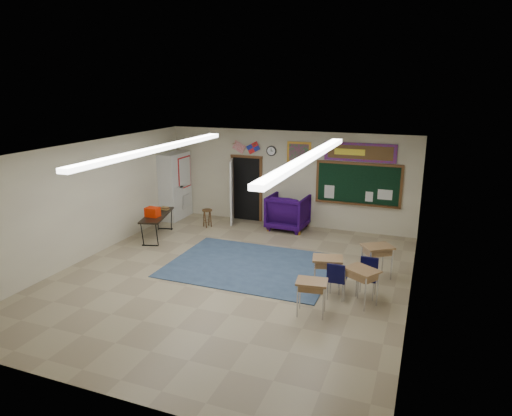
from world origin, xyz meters
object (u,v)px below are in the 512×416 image
at_px(wingback_armchair, 288,212).
at_px(student_desk_front_right, 377,260).
at_px(student_desk_front_left, 327,272).
at_px(wooden_stool, 207,218).
at_px(folding_table, 157,225).

distance_m(wingback_armchair, student_desk_front_right, 4.15).
distance_m(student_desk_front_left, wooden_stool, 5.55).
bearing_deg(wooden_stool, student_desk_front_right, -20.94).
bearing_deg(student_desk_front_left, wooden_stool, 132.84).
xyz_separation_m(wingback_armchair, wooden_stool, (-2.44, -0.75, -0.25)).
relative_size(folding_table, wooden_stool, 3.20).
bearing_deg(folding_table, wingback_armchair, 17.21).
height_order(student_desk_front_right, wooden_stool, student_desk_front_right).
bearing_deg(wooden_stool, wingback_armchair, 17.01).
height_order(student_desk_front_left, wooden_stool, student_desk_front_left).
relative_size(student_desk_front_left, folding_table, 0.43).
bearing_deg(wingback_armchair, student_desk_front_left, 121.01).
bearing_deg(folding_table, student_desk_front_left, -33.81).
bearing_deg(folding_table, student_desk_front_right, -21.85).
bearing_deg(student_desk_front_left, student_desk_front_right, 37.62).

